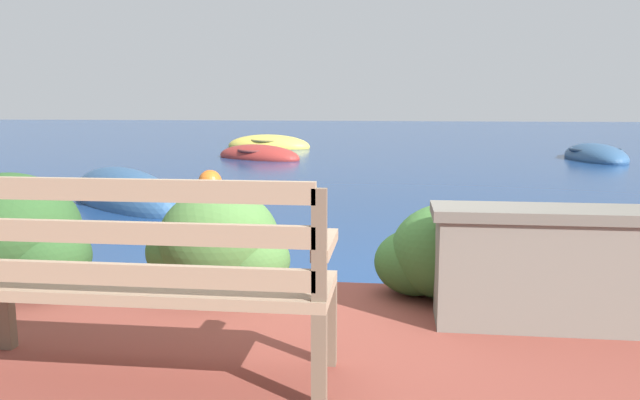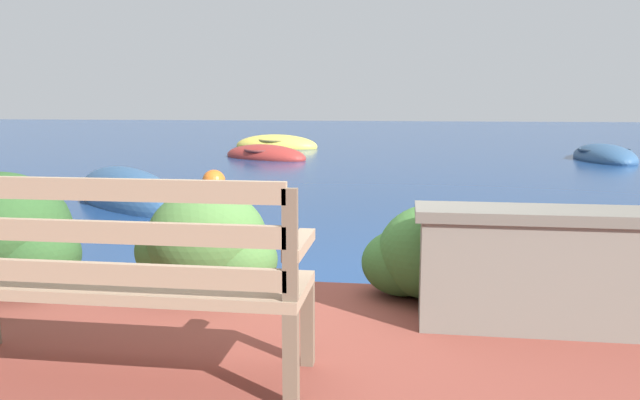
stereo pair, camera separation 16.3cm
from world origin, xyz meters
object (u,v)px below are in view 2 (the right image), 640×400
(rowboat_nearest, at_px, (127,198))
(rowboat_far, at_px, (604,158))
(rowboat_outer, at_px, (276,146))
(park_bench, at_px, (115,273))
(mooring_buoy, at_px, (214,181))
(rowboat_mid, at_px, (265,156))

(rowboat_nearest, bearing_deg, rowboat_far, -95.79)
(rowboat_far, xyz_separation_m, rowboat_outer, (-8.78, 2.66, 0.00))
(rowboat_outer, bearing_deg, park_bench, 108.47)
(rowboat_outer, bearing_deg, mooring_buoy, 103.61)
(park_bench, height_order, mooring_buoy, park_bench)
(rowboat_mid, bearing_deg, mooring_buoy, -58.23)
(rowboat_far, bearing_deg, mooring_buoy, -56.43)
(rowboat_nearest, xyz_separation_m, mooring_buoy, (0.64, 2.02, -0.00))
(rowboat_mid, distance_m, rowboat_far, 8.37)
(rowboat_outer, bearing_deg, rowboat_far, 172.02)
(rowboat_far, xyz_separation_m, mooring_buoy, (-8.08, -5.78, 0.01))
(park_bench, xyz_separation_m, rowboat_far, (6.04, 13.59, -0.65))
(rowboat_nearest, bearing_deg, park_bench, 157.34)
(rowboat_nearest, bearing_deg, rowboat_outer, -47.31)
(rowboat_outer, height_order, mooring_buoy, rowboat_outer)
(rowboat_nearest, xyz_separation_m, rowboat_outer, (-0.05, 10.47, -0.01))
(park_bench, height_order, rowboat_nearest, park_bench)
(park_bench, relative_size, rowboat_outer, 0.61)
(rowboat_nearest, distance_m, mooring_buoy, 2.12)
(mooring_buoy, bearing_deg, rowboat_outer, 94.70)
(rowboat_nearest, relative_size, rowboat_outer, 0.99)
(rowboat_mid, relative_size, rowboat_outer, 0.97)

